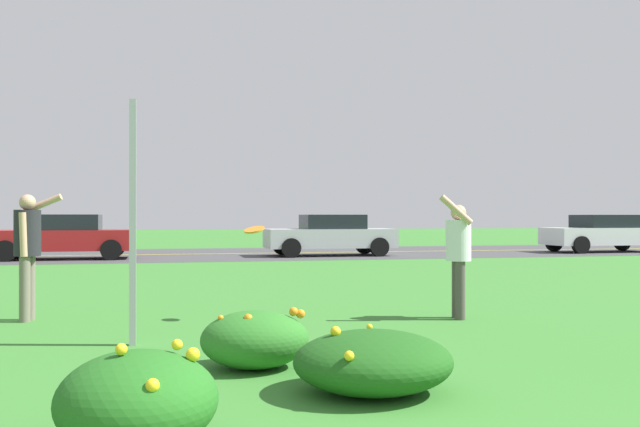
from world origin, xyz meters
TOP-DOWN VIEW (x-y plane):
  - ground_plane at (0.00, 12.16)m, footprint 120.00×120.00m
  - highway_strip at (0.00, 24.32)m, footprint 120.00×8.96m
  - highway_center_stripe at (0.00, 24.32)m, footprint 120.00×0.16m
  - daylily_clump_front_left at (-0.98, 3.10)m, footprint 0.96×0.99m
  - daylily_clump_mid_left at (-0.01, 5.10)m, footprint 0.99×0.87m
  - daylily_clump_front_center at (0.78, 4.03)m, footprint 1.27×1.19m
  - sign_post_near_path at (-1.15, 6.52)m, footprint 0.07×0.10m
  - person_thrower_dark_shirt at (-2.57, 8.59)m, footprint 0.60×0.52m
  - person_catcher_white_shirt at (3.08, 7.49)m, footprint 0.51×0.52m
  - frisbee_orange at (0.37, 7.98)m, footprint 0.29×0.28m
  - car_white_leftmost at (15.92, 22.31)m, footprint 4.50×2.00m
  - car_silver_center_left at (4.97, 22.31)m, footprint 4.50×2.00m
  - car_red_center_right at (-3.92, 22.31)m, footprint 4.50×2.00m

SIDE VIEW (x-z plane):
  - ground_plane at x=0.00m, z-range 0.00..0.00m
  - highway_strip at x=0.00m, z-range 0.00..0.01m
  - highway_center_stripe at x=0.00m, z-range 0.01..0.01m
  - daylily_clump_front_center at x=0.78m, z-range -0.02..0.51m
  - daylily_clump_mid_left at x=-0.01m, z-range -0.01..0.54m
  - daylily_clump_front_left at x=-0.98m, z-range -0.03..0.62m
  - car_white_leftmost at x=15.92m, z-range 0.01..1.46m
  - car_silver_center_left at x=4.97m, z-range 0.01..1.46m
  - car_red_center_right at x=-3.92m, z-range 0.01..1.46m
  - person_catcher_white_shirt at x=3.08m, z-range 0.08..1.77m
  - person_thrower_dark_shirt at x=-2.57m, z-range 0.16..1.86m
  - frisbee_orange at x=0.37m, z-range 1.14..1.28m
  - sign_post_near_path at x=-1.15m, z-range 0.00..2.65m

